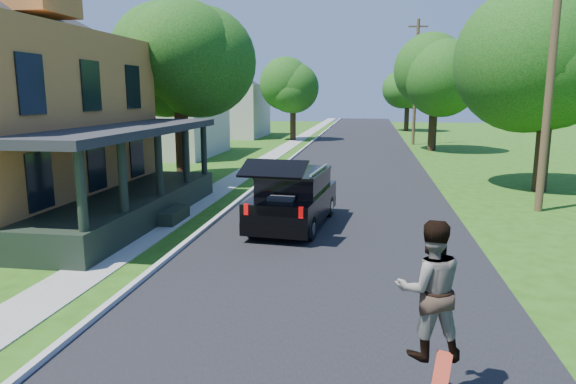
% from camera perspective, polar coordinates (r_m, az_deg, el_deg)
% --- Properties ---
extents(ground, '(140.00, 140.00, 0.00)m').
position_cam_1_polar(ground, '(10.51, 3.34, -12.40)').
color(ground, '#254D0F').
rests_on(ground, ground).
extents(street, '(8.00, 120.00, 0.02)m').
position_cam_1_polar(street, '(29.92, 7.20, 2.78)').
color(street, black).
rests_on(street, ground).
extents(curb, '(0.15, 120.00, 0.12)m').
position_cam_1_polar(curb, '(30.32, -0.49, 2.97)').
color(curb, '#ABABA5').
rests_on(curb, ground).
extents(sidewalk, '(1.30, 120.00, 0.03)m').
position_cam_1_polar(sidewalk, '(30.61, -3.35, 3.03)').
color(sidewalk, gray).
rests_on(sidewalk, ground).
extents(front_walk, '(6.50, 1.20, 0.03)m').
position_cam_1_polar(front_walk, '(19.23, -24.09, -2.57)').
color(front_walk, gray).
rests_on(front_walk, ground).
extents(neighbor_house_mid, '(12.78, 12.78, 8.30)m').
position_cam_1_polar(neighbor_house_mid, '(36.58, -14.43, 10.57)').
color(neighbor_house_mid, '#B2AF9E').
rests_on(neighbor_house_mid, ground).
extents(neighbor_house_far, '(12.78, 12.78, 8.30)m').
position_cam_1_polar(neighbor_house_far, '(51.67, -7.29, 10.79)').
color(neighbor_house_far, '#B2AF9E').
rests_on(neighbor_house_far, ground).
extents(black_suv, '(2.39, 5.23, 2.36)m').
position_cam_1_polar(black_suv, '(16.21, 0.62, -0.69)').
color(black_suv, black).
rests_on(black_suv, ground).
extents(skateboarder, '(1.03, 0.86, 1.89)m').
position_cam_1_polar(skateboarder, '(7.13, 15.48, -10.38)').
color(skateboarder, black).
rests_on(skateboarder, ground).
extents(skateboard, '(0.34, 0.40, 0.72)m').
position_cam_1_polar(skateboard, '(7.35, 16.53, -19.70)').
color(skateboard, red).
rests_on(skateboard, ground).
extents(tree_left_mid, '(6.53, 6.59, 9.33)m').
position_cam_1_polar(tree_left_mid, '(24.80, -12.10, 15.36)').
color(tree_left_mid, black).
rests_on(tree_left_mid, ground).
extents(tree_left_far, '(5.15, 5.07, 7.51)m').
position_cam_1_polar(tree_left_far, '(46.92, 0.53, 11.68)').
color(tree_left_far, black).
rests_on(tree_left_far, ground).
extents(tree_right_near, '(6.28, 6.27, 8.47)m').
position_cam_1_polar(tree_right_near, '(24.50, 27.02, 12.45)').
color(tree_right_near, black).
rests_on(tree_right_near, ground).
extents(tree_right_mid, '(6.69, 6.36, 8.75)m').
position_cam_1_polar(tree_right_mid, '(39.68, 15.99, 12.72)').
color(tree_right_mid, black).
rests_on(tree_right_mid, ground).
extents(tree_right_far, '(5.11, 5.14, 7.60)m').
position_cam_1_polar(tree_right_far, '(60.33, 13.16, 11.49)').
color(tree_right_far, black).
rests_on(tree_right_far, ground).
extents(utility_pole_near, '(1.68, 0.30, 9.54)m').
position_cam_1_polar(utility_pole_near, '(20.17, 27.20, 11.87)').
color(utility_pole_near, '#4D3423').
rests_on(utility_pole_near, ground).
extents(utility_pole_far, '(1.57, 0.30, 10.05)m').
position_cam_1_polar(utility_pole_far, '(44.04, 14.00, 11.85)').
color(utility_pole_far, '#4D3423').
rests_on(utility_pole_far, ground).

